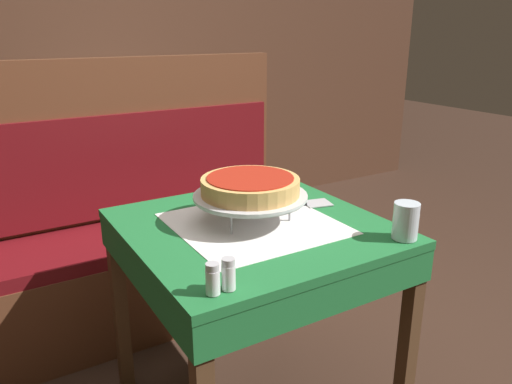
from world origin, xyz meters
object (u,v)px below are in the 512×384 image
object	(u,v)px
pepper_shaker	(229,274)
condiment_caddy	(128,127)
salt_shaker	(213,279)
water_glass_near	(406,221)
pizza_pan_stand	(251,197)
dining_table_rear	(130,153)
booth_bench	(145,248)
deep_dish_pizza	(251,185)
pizza_server	(300,205)
dining_table_front	(254,249)

from	to	relation	value
pepper_shaker	condiment_caddy	xyz separation A→B (m)	(0.37, 2.02, 0.00)
salt_shaker	condiment_caddy	xyz separation A→B (m)	(0.42, 2.02, 0.01)
water_glass_near	condiment_caddy	xyz separation A→B (m)	(-0.25, 2.02, -0.01)
pepper_shaker	condiment_caddy	world-z (taller)	condiment_caddy
pizza_pan_stand	condiment_caddy	world-z (taller)	condiment_caddy
pepper_shaker	condiment_caddy	bearing A→B (deg)	79.52
dining_table_rear	booth_bench	distance (m)	0.83
booth_bench	deep_dish_pizza	size ratio (longest dim) A/B	4.78
pizza_pan_stand	water_glass_near	distance (m)	0.50
dining_table_rear	pepper_shaker	world-z (taller)	pepper_shaker
water_glass_near	condiment_caddy	bearing A→B (deg)	97.02
deep_dish_pizza	condiment_caddy	xyz separation A→B (m)	(0.09, 1.65, -0.08)
water_glass_near	condiment_caddy	size ratio (longest dim) A/B	0.74
booth_bench	water_glass_near	size ratio (longest dim) A/B	13.56
pepper_shaker	pizza_server	bearing A→B (deg)	38.52
dining_table_rear	water_glass_near	world-z (taller)	water_glass_near
dining_table_front	dining_table_rear	bearing A→B (deg)	87.51
water_glass_near	pepper_shaker	distance (m)	0.62
dining_table_rear	pizza_server	world-z (taller)	pizza_server
pizza_server	water_glass_near	xyz separation A→B (m)	(0.11, -0.41, 0.05)
dining_table_front	pizza_server	xyz separation A→B (m)	(0.23, 0.06, 0.10)
water_glass_near	condiment_caddy	world-z (taller)	condiment_caddy
water_glass_near	pepper_shaker	xyz separation A→B (m)	(-0.62, 0.00, -0.02)
pizza_pan_stand	water_glass_near	size ratio (longest dim) A/B	3.30
water_glass_near	booth_bench	bearing A→B (deg)	110.73
deep_dish_pizza	pizza_server	xyz separation A→B (m)	(0.23, 0.04, -0.12)
salt_shaker	pepper_shaker	xyz separation A→B (m)	(0.04, 0.00, 0.00)
dining_table_front	pepper_shaker	size ratio (longest dim) A/B	9.74
pizza_server	salt_shaker	bearing A→B (deg)	-143.74
salt_shaker	dining_table_front	bearing A→B (deg)	46.93
deep_dish_pizza	water_glass_near	xyz separation A→B (m)	(0.34, -0.37, -0.07)
dining_table_rear	pizza_pan_stand	world-z (taller)	pizza_pan_stand
dining_table_front	salt_shaker	world-z (taller)	salt_shaker
pizza_server	pizza_pan_stand	bearing A→B (deg)	-170.45
booth_bench	salt_shaker	bearing A→B (deg)	-99.95
salt_shaker	condiment_caddy	world-z (taller)	condiment_caddy
dining_table_front	pepper_shaker	world-z (taller)	pepper_shaker
dining_table_rear	pepper_shaker	distance (m)	1.99
pizza_server	salt_shaker	xyz separation A→B (m)	(-0.56, -0.41, 0.04)
dining_table_rear	booth_bench	size ratio (longest dim) A/B	0.49
booth_bench	water_glass_near	xyz separation A→B (m)	(0.46, -1.20, 0.46)
dining_table_front	booth_bench	world-z (taller)	booth_bench
dining_table_rear	condiment_caddy	xyz separation A→B (m)	(0.02, 0.07, 0.15)
booth_bench	pepper_shaker	distance (m)	1.29
booth_bench	pizza_pan_stand	world-z (taller)	booth_bench
deep_dish_pizza	water_glass_near	world-z (taller)	deep_dish_pizza
booth_bench	condiment_caddy	world-z (taller)	booth_bench
booth_bench	salt_shaker	world-z (taller)	booth_bench
booth_bench	pizza_server	size ratio (longest dim) A/B	5.98
dining_table_rear	salt_shaker	bearing A→B (deg)	-101.48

